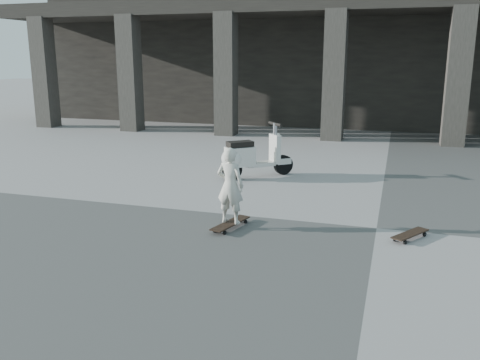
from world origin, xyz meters
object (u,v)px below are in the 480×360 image
(skateboard_spare, at_px, (410,234))
(scooter, at_px, (246,157))
(child, at_px, (230,186))
(longboard, at_px, (230,224))

(skateboard_spare, bearing_deg, scooter, 81.37)
(skateboard_spare, distance_m, scooter, 4.50)
(child, bearing_deg, skateboard_spare, -167.24)
(longboard, bearing_deg, skateboard_spare, -68.89)
(skateboard_spare, xyz_separation_m, child, (-2.65, -0.32, 0.61))
(scooter, bearing_deg, skateboard_spare, -81.98)
(scooter, bearing_deg, child, -118.39)
(longboard, relative_size, skateboard_spare, 1.24)
(skateboard_spare, height_order, child, child)
(child, bearing_deg, scooter, -71.56)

